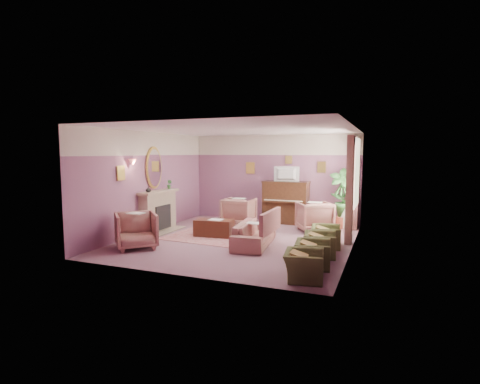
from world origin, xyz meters
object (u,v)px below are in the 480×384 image
at_px(floral_armchair_left, 239,210).
at_px(olive_chair_a, 304,261).
at_px(side_table, 346,216).
at_px(sofa, 255,230).
at_px(olive_chair_d, 326,233).
at_px(olive_chair_b, 313,250).
at_px(olive_chair_c, 320,240).
at_px(piano, 286,203).
at_px(television, 286,173).
at_px(floral_armchair_front, 136,228).
at_px(coffee_table, 214,228).
at_px(floral_armchair_right, 314,215).

xyz_separation_m(floral_armchair_left, olive_chair_a, (2.91, -4.20, -0.13)).
relative_size(olive_chair_a, side_table, 1.10).
bearing_deg(sofa, olive_chair_d, 15.62).
distance_m(olive_chair_b, olive_chair_c, 0.82).
height_order(piano, television, television).
distance_m(floral_armchair_left, olive_chair_b, 4.46).
bearing_deg(olive_chair_c, side_table, 86.48).
bearing_deg(piano, side_table, -1.92).
relative_size(floral_armchair_left, olive_chair_d, 1.20).
relative_size(floral_armchair_left, olive_chair_a, 1.20).
distance_m(olive_chair_d, side_table, 2.54).
relative_size(television, floral_armchair_left, 0.86).
height_order(television, floral_armchair_left, television).
relative_size(sofa, olive_chair_a, 2.43).
bearing_deg(olive_chair_b, olive_chair_c, 90.00).
relative_size(television, olive_chair_d, 1.03).
bearing_deg(sofa, side_table, 58.46).
distance_m(piano, side_table, 1.89).
bearing_deg(piano, floral_armchair_front, -119.30).
bearing_deg(coffee_table, olive_chair_c, -16.22).
bearing_deg(olive_chair_d, sofa, -164.38).
distance_m(floral_armchair_right, olive_chair_b, 3.38).
xyz_separation_m(piano, side_table, (1.86, -0.06, -0.30)).
height_order(floral_armchair_front, olive_chair_b, floral_armchair_front).
distance_m(olive_chair_a, olive_chair_b, 0.82).
bearing_deg(floral_armchair_right, side_table, 47.09).
bearing_deg(coffee_table, floral_armchair_right, 34.87).
bearing_deg(floral_armchair_left, olive_chair_c, -41.28).
xyz_separation_m(piano, olive_chair_b, (1.66, -4.24, -0.32)).
height_order(floral_armchair_right, olive_chair_b, floral_armchair_right).
bearing_deg(floral_armchair_front, piano, 60.70).
bearing_deg(olive_chair_d, piano, 122.54).
relative_size(floral_armchair_left, side_table, 1.33).
bearing_deg(olive_chair_c, television, 116.21).
xyz_separation_m(piano, olive_chair_a, (1.66, -5.06, -0.32)).
xyz_separation_m(floral_armchair_right, olive_chair_d, (0.58, -1.69, -0.13)).
xyz_separation_m(piano, floral_armchair_right, (1.07, -0.91, -0.18)).
relative_size(olive_chair_b, olive_chair_d, 1.00).
relative_size(floral_armchair_left, olive_chair_b, 1.20).
height_order(piano, olive_chair_b, piano).
distance_m(floral_armchair_left, side_table, 3.22).
bearing_deg(piano, olive_chair_b, -68.64).
bearing_deg(olive_chair_a, side_table, 87.64).
relative_size(piano, sofa, 0.74).
xyz_separation_m(coffee_table, olive_chair_a, (2.95, -2.50, 0.11)).
bearing_deg(television, olive_chair_c, -63.79).
bearing_deg(side_table, floral_armchair_front, -135.12).
bearing_deg(side_table, television, 179.61).
bearing_deg(floral_armchair_right, olive_chair_a, -81.99).
bearing_deg(olive_chair_a, olive_chair_d, 90.00).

